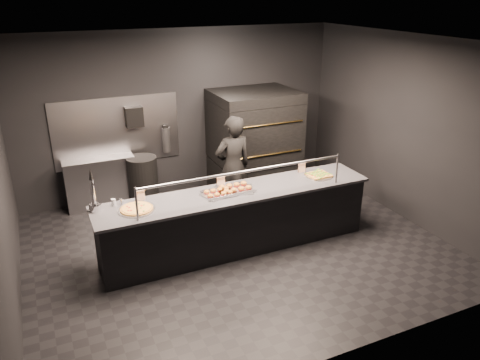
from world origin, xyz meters
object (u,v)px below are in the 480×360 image
at_px(slider_tray_a, 218,193).
at_px(square_pizza, 319,175).
at_px(fire_extinguisher, 166,139).
at_px(worker, 233,167).
at_px(service_counter, 237,220).
at_px(pizza_oven, 254,141).
at_px(beer_tap, 94,199).
at_px(trash_bin, 143,181).
at_px(slider_tray_b, 235,188).
at_px(round_pizza, 137,209).
at_px(prep_shelf, 101,183).
at_px(towel_dispenser, 134,117).

xyz_separation_m(slider_tray_a, square_pizza, (1.68, 0.00, -0.01)).
distance_m(fire_extinguisher, slider_tray_a, 2.40).
bearing_deg(worker, fire_extinguisher, -63.74).
relative_size(service_counter, worker, 2.34).
height_order(pizza_oven, beer_tap, pizza_oven).
relative_size(trash_bin, worker, 0.51).
bearing_deg(beer_tap, slider_tray_b, -4.26).
relative_size(slider_tray_b, square_pizza, 1.41).
bearing_deg(round_pizza, worker, 29.39).
bearing_deg(prep_shelf, slider_tray_a, -60.32).
relative_size(pizza_oven, slider_tray_b, 3.19).
bearing_deg(worker, beer_tap, 17.45).
xyz_separation_m(prep_shelf, slider_tray_b, (1.60, -2.27, 0.50)).
relative_size(prep_shelf, slider_tray_b, 2.01).
distance_m(prep_shelf, slider_tray_b, 2.82).
distance_m(round_pizza, worker, 2.11).
xyz_separation_m(fire_extinguisher, slider_tray_b, (0.35, -2.35, -0.11)).
bearing_deg(towel_dispenser, slider_tray_b, -68.94).
height_order(beer_tap, trash_bin, beer_tap).
distance_m(prep_shelf, beer_tap, 2.24).
distance_m(prep_shelf, trash_bin, 0.73).
height_order(service_counter, trash_bin, service_counter).
xyz_separation_m(pizza_oven, slider_tray_b, (-1.20, -1.85, -0.02)).
relative_size(slider_tray_b, worker, 0.34).
distance_m(service_counter, towel_dispenser, 2.78).
bearing_deg(pizza_oven, slider_tray_b, -123.03).
xyz_separation_m(square_pizza, worker, (-1.01, 1.02, -0.06)).
relative_size(pizza_oven, slider_tray_a, 3.75).
height_order(pizza_oven, fire_extinguisher, pizza_oven).
xyz_separation_m(square_pizza, trash_bin, (-2.30, 2.09, -0.49)).
distance_m(prep_shelf, fire_extinguisher, 1.39).
relative_size(service_counter, pizza_oven, 2.15).
bearing_deg(slider_tray_b, prep_shelf, 125.22).
xyz_separation_m(fire_extinguisher, slider_tray_a, (0.07, -2.39, -0.11)).
bearing_deg(worker, service_counter, 67.14).
height_order(pizza_oven, square_pizza, pizza_oven).
distance_m(fire_extinguisher, square_pizza, 2.96).
relative_size(beer_tap, trash_bin, 0.68).
height_order(service_counter, fire_extinguisher, service_counter).
xyz_separation_m(service_counter, worker, (0.39, 1.03, 0.41)).
height_order(prep_shelf, slider_tray_a, slider_tray_a).
distance_m(prep_shelf, towel_dispenser, 1.31).
distance_m(fire_extinguisher, slider_tray_b, 2.37).
xyz_separation_m(slider_tray_a, worker, (0.67, 1.03, -0.07)).
relative_size(slider_tray_a, slider_tray_b, 0.85).
xyz_separation_m(slider_tray_b, trash_bin, (-0.90, 2.04, -0.51)).
bearing_deg(slider_tray_a, round_pizza, -179.53).
xyz_separation_m(pizza_oven, fire_extinguisher, (-1.55, 0.50, 0.09)).
xyz_separation_m(fire_extinguisher, trash_bin, (-0.55, -0.30, -0.62)).
xyz_separation_m(service_counter, slider_tray_a, (-0.28, 0.01, 0.48)).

